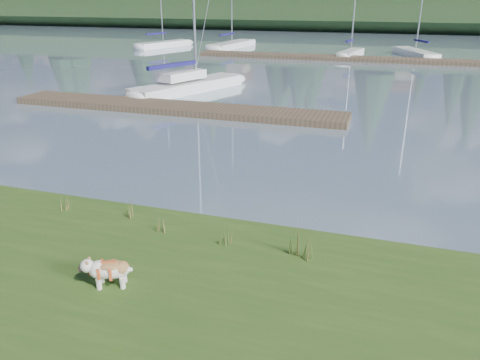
% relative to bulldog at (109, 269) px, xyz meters
% --- Properties ---
extents(ground, '(200.00, 200.00, 0.00)m').
position_rel_bulldog_xyz_m(ground, '(-1.27, 34.59, -0.67)').
color(ground, '#7F95A9').
rests_on(ground, ground).
extents(ridge, '(200.00, 20.00, 5.00)m').
position_rel_bulldog_xyz_m(ridge, '(-1.27, 77.59, 1.83)').
color(ridge, '#1D3118').
rests_on(ridge, ground).
extents(bulldog, '(0.87, 0.57, 0.51)m').
position_rel_bulldog_xyz_m(bulldog, '(0.00, 0.00, 0.00)').
color(bulldog, silver).
rests_on(bulldog, bank).
extents(sailboat_main, '(4.66, 8.27, 11.97)m').
position_rel_bulldog_xyz_m(sailboat_main, '(-6.28, 18.64, -0.25)').
color(sailboat_main, white).
rests_on(sailboat_main, ground).
extents(dock_near, '(16.00, 2.00, 0.30)m').
position_rel_bulldog_xyz_m(dock_near, '(-5.27, 13.59, -0.52)').
color(dock_near, '#4C3D2C').
rests_on(dock_near, ground).
extents(dock_far, '(26.00, 2.20, 0.30)m').
position_rel_bulldog_xyz_m(dock_far, '(0.73, 34.59, -0.52)').
color(dock_far, '#4C3D2C').
rests_on(dock_far, ground).
extents(sailboat_bg_0, '(3.96, 7.55, 10.93)m').
position_rel_bulldog_xyz_m(sailboat_bg_0, '(-18.40, 39.98, -0.35)').
color(sailboat_bg_0, white).
rests_on(sailboat_bg_0, ground).
extents(sailboat_bg_1, '(2.88, 9.05, 13.17)m').
position_rel_bulldog_xyz_m(sailboat_bg_1, '(-11.62, 41.83, -0.35)').
color(sailboat_bg_1, white).
rests_on(sailboat_bg_1, ground).
extents(sailboat_bg_2, '(2.07, 5.66, 8.62)m').
position_rel_bulldog_xyz_m(sailboat_bg_2, '(0.67, 37.36, -0.34)').
color(sailboat_bg_2, white).
rests_on(sailboat_bg_2, ground).
extents(sailboat_bg_3, '(4.20, 7.47, 11.05)m').
position_rel_bulldog_xyz_m(sailboat_bg_3, '(5.68, 39.45, -0.35)').
color(sailboat_bg_3, white).
rests_on(sailboat_bg_3, ground).
extents(weed_0, '(0.17, 0.14, 0.54)m').
position_rel_bulldog_xyz_m(weed_0, '(-1.08, 2.46, -0.10)').
color(weed_0, '#475B23').
rests_on(weed_0, bank).
extents(weed_1, '(0.17, 0.14, 0.52)m').
position_rel_bulldog_xyz_m(weed_1, '(-0.06, 2.05, -0.10)').
color(weed_1, '#475B23').
rests_on(weed_1, bank).
extents(weed_2, '(0.17, 0.14, 0.77)m').
position_rel_bulldog_xyz_m(weed_2, '(2.79, 1.97, 0.00)').
color(weed_2, '#475B23').
rests_on(weed_2, bank).
extents(weed_3, '(0.17, 0.14, 0.51)m').
position_rel_bulldog_xyz_m(weed_3, '(-2.68, 2.34, -0.11)').
color(weed_3, '#475B23').
rests_on(weed_3, bank).
extents(weed_4, '(0.17, 0.14, 0.45)m').
position_rel_bulldog_xyz_m(weed_4, '(1.43, 1.95, -0.13)').
color(weed_4, '#475B23').
rests_on(weed_4, bank).
extents(weed_5, '(0.17, 0.14, 0.61)m').
position_rel_bulldog_xyz_m(weed_5, '(3.10, 1.86, -0.06)').
color(weed_5, '#475B23').
rests_on(weed_5, bank).
extents(mud_lip, '(60.00, 0.50, 0.14)m').
position_rel_bulldog_xyz_m(mud_lip, '(-1.27, 2.99, -0.60)').
color(mud_lip, '#33281C').
rests_on(mud_lip, ground).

